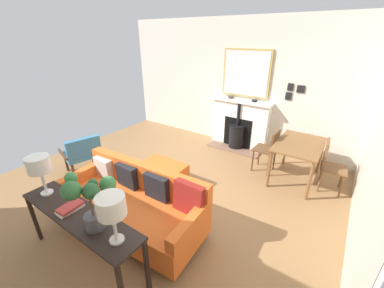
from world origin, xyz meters
name	(u,v)px	position (x,y,z in m)	size (l,w,h in m)	color
ground_plane	(157,191)	(0.00, 0.00, 0.00)	(5.46, 5.76, 0.01)	olive
wall_left	(231,84)	(-2.73, 0.00, 1.43)	(0.12, 5.76, 2.86)	beige
fireplace	(239,127)	(-2.52, 0.37, 0.51)	(0.57, 1.41, 1.14)	brown
mirror_over_mantel	(246,73)	(-2.64, 0.37, 1.72)	(0.04, 1.09, 1.02)	tan
mantel_bowl_near	(231,97)	(-2.55, 0.09, 1.17)	(0.13, 0.13, 0.05)	#47382D
mantel_bowl_far	(254,101)	(-2.55, 0.66, 1.17)	(0.12, 0.12, 0.04)	black
sofa	(133,204)	(0.76, 0.29, 0.36)	(0.98, 2.12, 0.85)	#B2B2B7
ottoman	(160,174)	(-0.16, -0.04, 0.25)	(0.69, 0.80, 0.41)	#B2B2B7
armchair_accent	(82,152)	(0.33, -1.56, 0.46)	(0.79, 0.72, 0.80)	#4C3321
console_table	(79,220)	(1.51, 0.29, 0.64)	(0.39, 1.73, 0.72)	black
table_lamp_near_end	(39,165)	(1.51, -0.36, 1.11)	(0.26, 0.26, 0.50)	white
table_lamp_far_end	(111,207)	(1.51, 0.94, 1.11)	(0.26, 0.26, 0.50)	beige
potted_plant	(90,197)	(1.53, 0.65, 1.11)	(0.48, 0.35, 0.63)	#4C4C51
book_stack	(70,208)	(1.52, 0.16, 0.75)	(0.28, 0.17, 0.05)	beige
dining_table	(299,148)	(-1.76, 1.86, 0.64)	(1.14, 0.75, 0.74)	brown
dining_chair_near_fireplace	(269,148)	(-1.75, 1.35, 0.52)	(0.42, 0.42, 0.86)	brown
dining_chair_by_back_wall	(329,162)	(-1.75, 2.37, 0.52)	(0.43, 0.43, 0.90)	brown
photo_gallery_row	(294,91)	(-2.66, 1.42, 1.46)	(0.02, 0.35, 0.34)	black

